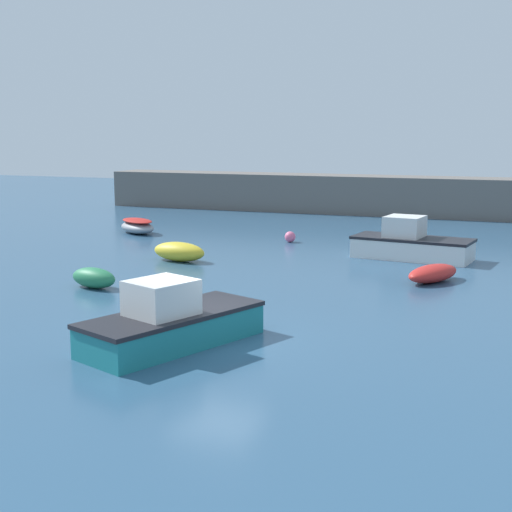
{
  "coord_description": "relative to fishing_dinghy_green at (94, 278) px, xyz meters",
  "views": [
    {
      "loc": [
        7.94,
        -17.3,
        5.63
      ],
      "look_at": [
        -1.81,
        7.71,
        0.97
      ],
      "focal_mm": 50.0,
      "sensor_mm": 36.0,
      "label": 1
    }
  ],
  "objects": [
    {
      "name": "ground_plane",
      "position": [
        6.92,
        -4.39,
        -0.47
      ],
      "size": [
        120.0,
        120.0,
        0.2
      ],
      "primitive_type": "cube",
      "color": "#2D5170"
    },
    {
      "name": "open_tender_yellow",
      "position": [
        0.36,
        6.09,
        0.05
      ],
      "size": [
        2.76,
        1.58,
        0.85
      ],
      "rotation": [
        0.0,
        0.0,
        6.12
      ],
      "color": "yellow",
      "rests_on": "ground_plane"
    },
    {
      "name": "rowboat_white_midwater",
      "position": [
        11.47,
        5.6,
        -0.04
      ],
      "size": [
        2.22,
        2.94,
        0.66
      ],
      "rotation": [
        0.0,
        0.0,
        1.11
      ],
      "color": "red",
      "rests_on": "ground_plane"
    },
    {
      "name": "rowboat_with_red_cover",
      "position": [
        -5.95,
        13.15,
        0.04
      ],
      "size": [
        3.29,
        2.92,
        0.83
      ],
      "rotation": [
        0.0,
        0.0,
        2.53
      ],
      "color": "gray",
      "rests_on": "ground_plane"
    },
    {
      "name": "cabin_cruiser_white",
      "position": [
        6.06,
        -5.4,
        0.26
      ],
      "size": [
        3.71,
        5.57,
        1.84
      ],
      "rotation": [
        0.0,
        0.0,
        1.21
      ],
      "color": "teal",
      "rests_on": "ground_plane"
    },
    {
      "name": "motorboat_with_cabin",
      "position": [
        9.84,
        10.42,
        0.31
      ],
      "size": [
        5.51,
        2.83,
        1.92
      ],
      "rotation": [
        0.0,
        0.0,
        6.15
      ],
      "color": "white",
      "rests_on": "ground_plane"
    },
    {
      "name": "harbor_breakwater",
      "position": [
        6.92,
        27.74,
        0.95
      ],
      "size": [
        45.05,
        3.41,
        2.66
      ],
      "primitive_type": "cube",
      "color": "#66605B",
      "rests_on": "ground_plane"
    },
    {
      "name": "fishing_dinghy_green",
      "position": [
        0.0,
        0.0,
        0.0
      ],
      "size": [
        2.15,
        1.36,
        0.75
      ],
      "rotation": [
        0.0,
        0.0,
        2.92
      ],
      "color": "#287A4C",
      "rests_on": "ground_plane"
    },
    {
      "name": "mooring_buoy_pink",
      "position": [
        3.2,
        13.11,
        -0.09
      ],
      "size": [
        0.57,
        0.57,
        0.57
      ],
      "primitive_type": "sphere",
      "color": "#EA668C",
      "rests_on": "ground_plane"
    }
  ]
}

